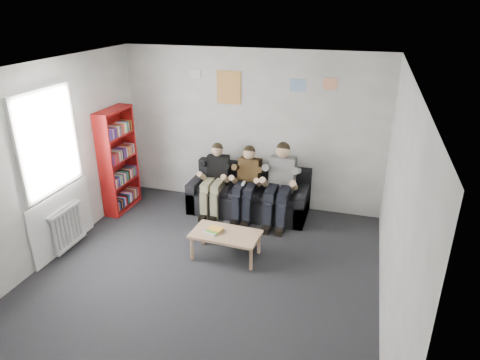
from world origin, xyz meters
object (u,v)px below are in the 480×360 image
Objects in this scene: coffee_table at (226,236)px; person_middle at (246,183)px; bookshelf at (119,161)px; person_left at (215,180)px; person_right at (280,185)px; sofa at (249,196)px.

person_middle is (-0.06, 1.28, 0.26)m from coffee_table.
coffee_table is at bearing -83.90° from person_middle.
person_middle is at bearing 9.35° from bookshelf.
person_left is at bearing 12.26° from bookshelf.
person_left is (-0.62, 1.28, 0.26)m from coffee_table.
coffee_table is at bearing -22.53° from bookshelf.
bookshelf reaches higher than person_middle.
bookshelf is 1.48× the size of person_left.
person_right is (2.72, 0.32, -0.25)m from bookshelf.
coffee_table is 1.45m from person_left.
sofa is at bearing 14.13° from bookshelf.
bookshelf is 2.75m from person_right.
sofa is 2.30m from bookshelf.
person_left is 0.56m from person_middle.
coffee_table is at bearing -87.69° from sofa.
bookshelf is 1.86× the size of coffee_table.
person_right reaches higher than coffee_table.
bookshelf is 2.48m from coffee_table.
sofa is 1.53× the size of person_right.
person_right reaches higher than sofa.
sofa is 2.09× the size of coffee_table.
bookshelf is 1.35× the size of person_right.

